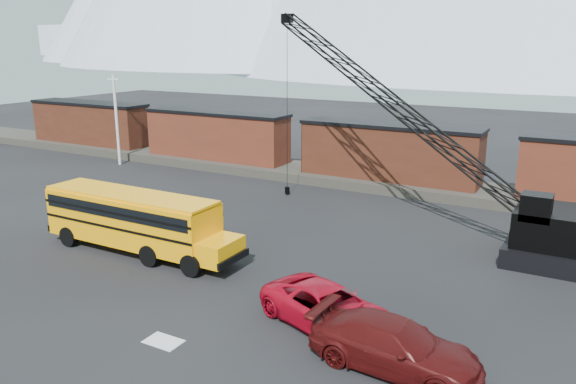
{
  "coord_description": "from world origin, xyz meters",
  "views": [
    {
      "loc": [
        13.66,
        -18.03,
        10.77
      ],
      "look_at": [
        -0.48,
        7.23,
        3.0
      ],
      "focal_mm": 35.0,
      "sensor_mm": 36.0,
      "label": 1
    }
  ],
  "objects_px": {
    "crawler_crane": "(396,105)",
    "school_bus": "(136,220)",
    "maroon_suv": "(395,346)",
    "red_pickup": "(328,308)"
  },
  "relations": [
    {
      "from": "school_bus",
      "to": "maroon_suv",
      "type": "relative_size",
      "value": 1.96
    },
    {
      "from": "maroon_suv",
      "to": "crawler_crane",
      "type": "bearing_deg",
      "value": 22.83
    },
    {
      "from": "crawler_crane",
      "to": "maroon_suv",
      "type": "bearing_deg",
      "value": -70.3
    },
    {
      "from": "red_pickup",
      "to": "crawler_crane",
      "type": "relative_size",
      "value": 0.27
    },
    {
      "from": "school_bus",
      "to": "red_pickup",
      "type": "xyz_separation_m",
      "value": [
        12.2,
        -2.41,
        -0.98
      ]
    },
    {
      "from": "maroon_suv",
      "to": "school_bus",
      "type": "bearing_deg",
      "value": 78.87
    },
    {
      "from": "crawler_crane",
      "to": "school_bus",
      "type": "bearing_deg",
      "value": -130.72
    },
    {
      "from": "maroon_suv",
      "to": "crawler_crane",
      "type": "xyz_separation_m",
      "value": [
        -5.51,
        15.38,
        6.31
      ]
    },
    {
      "from": "school_bus",
      "to": "red_pickup",
      "type": "height_order",
      "value": "school_bus"
    },
    {
      "from": "school_bus",
      "to": "crawler_crane",
      "type": "xyz_separation_m",
      "value": [
        9.88,
        11.47,
        5.38
      ]
    }
  ]
}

